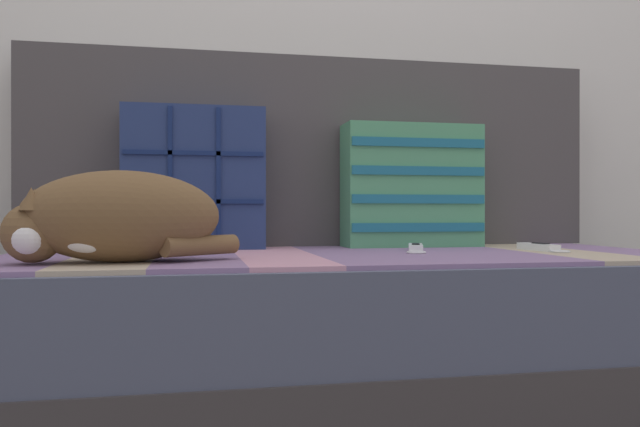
{
  "coord_description": "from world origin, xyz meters",
  "views": [
    {
      "loc": [
        -0.38,
        -1.44,
        0.48
      ],
      "look_at": [
        -0.08,
        0.04,
        0.47
      ],
      "focal_mm": 35.0,
      "sensor_mm": 36.0,
      "label": 1
    }
  ],
  "objects_px": {
    "throw_pillow_quilted": "(194,178)",
    "couch": "(344,325)",
    "game_remote_near": "(540,247)",
    "throw_pillow_striped": "(412,186)",
    "game_remote_far": "(416,248)",
    "sleeping_cat": "(113,219)"
  },
  "relations": [
    {
      "from": "throw_pillow_quilted",
      "to": "couch",
      "type": "bearing_deg",
      "value": -29.81
    },
    {
      "from": "throw_pillow_quilted",
      "to": "game_remote_near",
      "type": "height_order",
      "value": "throw_pillow_quilted"
    },
    {
      "from": "throw_pillow_quilted",
      "to": "throw_pillow_striped",
      "type": "distance_m",
      "value": 0.64
    },
    {
      "from": "throw_pillow_striped",
      "to": "game_remote_near",
      "type": "xyz_separation_m",
      "value": [
        0.27,
        -0.25,
        -0.17
      ]
    },
    {
      "from": "throw_pillow_quilted",
      "to": "game_remote_far",
      "type": "bearing_deg",
      "value": -20.71
    },
    {
      "from": "game_remote_near",
      "to": "throw_pillow_quilted",
      "type": "bearing_deg",
      "value": 164.7
    },
    {
      "from": "sleeping_cat",
      "to": "game_remote_near",
      "type": "relative_size",
      "value": 2.41
    },
    {
      "from": "throw_pillow_striped",
      "to": "sleeping_cat",
      "type": "distance_m",
      "value": 0.92
    },
    {
      "from": "throw_pillow_striped",
      "to": "game_remote_far",
      "type": "height_order",
      "value": "throw_pillow_striped"
    },
    {
      "from": "couch",
      "to": "throw_pillow_striped",
      "type": "bearing_deg",
      "value": 39.78
    },
    {
      "from": "game_remote_near",
      "to": "game_remote_far",
      "type": "relative_size",
      "value": 1.01
    },
    {
      "from": "throw_pillow_quilted",
      "to": "game_remote_near",
      "type": "xyz_separation_m",
      "value": [
        0.91,
        -0.25,
        -0.19
      ]
    },
    {
      "from": "throw_pillow_striped",
      "to": "game_remote_near",
      "type": "height_order",
      "value": "throw_pillow_striped"
    },
    {
      "from": "game_remote_near",
      "to": "throw_pillow_striped",
      "type": "bearing_deg",
      "value": 137.68
    },
    {
      "from": "throw_pillow_quilted",
      "to": "sleeping_cat",
      "type": "bearing_deg",
      "value": -110.62
    },
    {
      "from": "couch",
      "to": "game_remote_far",
      "type": "xyz_separation_m",
      "value": [
        0.19,
        0.0,
        0.2
      ]
    },
    {
      "from": "sleeping_cat",
      "to": "game_remote_far",
      "type": "height_order",
      "value": "sleeping_cat"
    },
    {
      "from": "throw_pillow_striped",
      "to": "game_remote_near",
      "type": "distance_m",
      "value": 0.41
    },
    {
      "from": "couch",
      "to": "game_remote_far",
      "type": "relative_size",
      "value": 9.28
    },
    {
      "from": "game_remote_near",
      "to": "sleeping_cat",
      "type": "bearing_deg",
      "value": -170.08
    },
    {
      "from": "throw_pillow_striped",
      "to": "game_remote_near",
      "type": "bearing_deg",
      "value": -42.32
    },
    {
      "from": "sleeping_cat",
      "to": "game_remote_far",
      "type": "relative_size",
      "value": 2.45
    }
  ]
}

